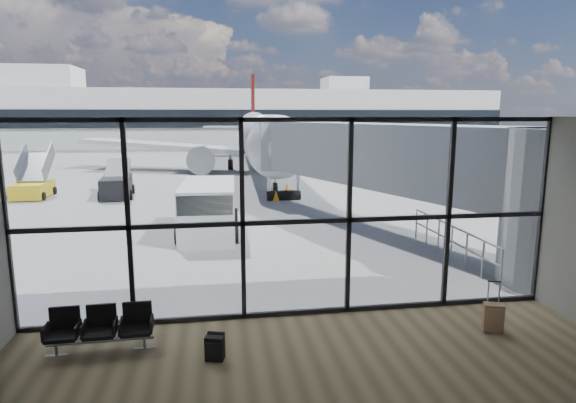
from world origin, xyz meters
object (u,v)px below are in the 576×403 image
object	(u,v)px
seating_row	(101,326)
belt_loader	(117,185)
backpack	(215,348)
airliner	(261,136)
service_van	(208,208)
mobile_stairs	(33,187)
suitcase	(493,317)

from	to	relation	value
seating_row	belt_loader	size ratio (longest dim) A/B	0.45
seating_row	backpack	bearing A→B (deg)	-20.88
airliner	backpack	bearing A→B (deg)	-95.01
service_van	mobile_stairs	world-z (taller)	mobile_stairs
seating_row	service_van	world-z (taller)	service_van
suitcase	belt_loader	size ratio (longest dim) A/B	0.25
seating_row	airliner	distance (m)	32.48
seating_row	mobile_stairs	size ratio (longest dim) A/B	0.59
seating_row	mobile_stairs	bearing A→B (deg)	110.26
backpack	service_van	world-z (taller)	service_van
mobile_stairs	suitcase	bearing A→B (deg)	-52.38
service_van	airliner	bearing A→B (deg)	81.74
service_van	belt_loader	size ratio (longest dim) A/B	1.06
suitcase	airliner	bearing A→B (deg)	112.86
service_van	mobile_stairs	size ratio (longest dim) A/B	1.37
suitcase	mobile_stairs	world-z (taller)	mobile_stairs
backpack	airliner	world-z (taller)	airliner
suitcase	mobile_stairs	size ratio (longest dim) A/B	0.32
airliner	mobile_stairs	bearing A→B (deg)	-135.44
airliner	mobile_stairs	distance (m)	19.06
service_van	belt_loader	distance (m)	10.77
suitcase	airliner	xyz separation A→B (m)	(-1.71, 32.24, 2.42)
suitcase	mobile_stairs	xyz separation A→B (m)	(-15.70, 19.49, 0.24)
backpack	service_van	xyz separation A→B (m)	(-0.17, 9.76, 0.77)
mobile_stairs	backpack	bearing A→B (deg)	-64.72
service_van	suitcase	bearing A→B (deg)	-55.24
airliner	seating_row	bearing A→B (deg)	-99.01
airliner	service_van	bearing A→B (deg)	-98.45
suitcase	service_van	size ratio (longest dim) A/B	0.23
suitcase	service_van	xyz separation A→B (m)	(-5.99, 9.46, 0.69)
airliner	mobile_stairs	world-z (taller)	airliner
backpack	service_van	bearing A→B (deg)	107.15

